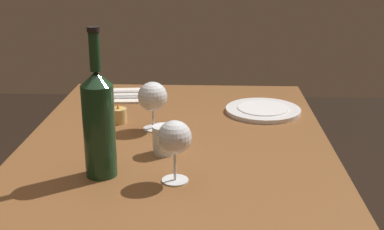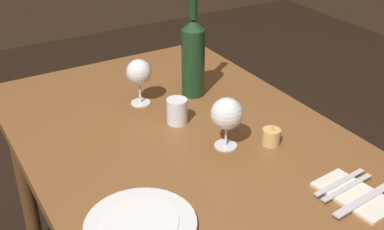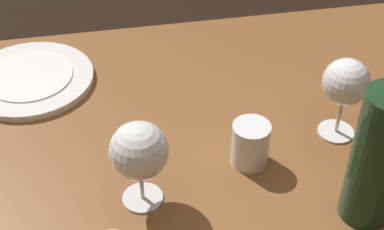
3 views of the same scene
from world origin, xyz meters
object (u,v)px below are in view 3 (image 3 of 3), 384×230
Objects in this scene: wine_glass_left at (346,84)px; water_tumbler at (250,145)px; wine_glass_right at (139,152)px; wine_bottle at (381,146)px; dinner_plate at (30,79)px.

water_tumbler is (0.18, 0.04, -0.07)m from wine_glass_left.
wine_glass_right is 0.41× the size of wine_bottle.
wine_bottle reaches higher than wine_glass_left.
wine_glass_right is at bearing 117.45° from dinner_plate.
water_tumbler is 0.49m from dinner_plate.
wine_bottle reaches higher than water_tumbler.
wine_bottle is 4.69× the size of water_tumbler.
wine_glass_right reaches higher than dinner_plate.
wine_glass_left is at bearing 154.57° from dinner_plate.
water_tumbler is at bearing -164.64° from wine_glass_right.
wine_bottle reaches higher than wine_glass_right.
wine_glass_left is 1.03× the size of wine_glass_right.
wine_bottle is at bearing 139.32° from dinner_plate.
wine_glass_right is 0.35m from wine_bottle.
wine_glass_left is 0.38m from wine_glass_right.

